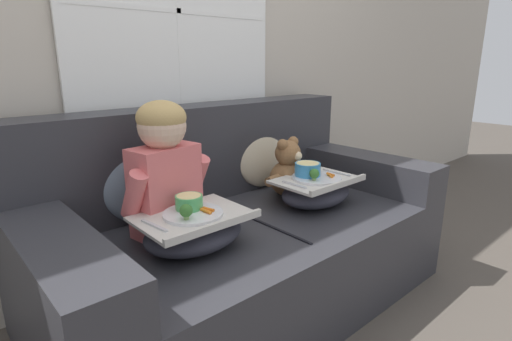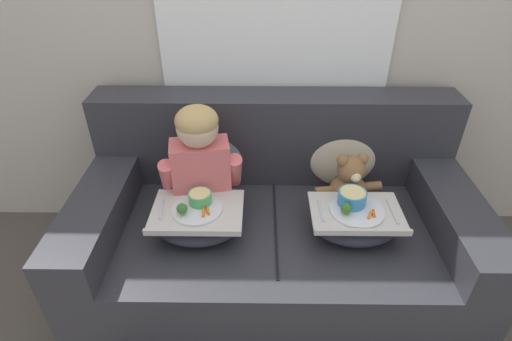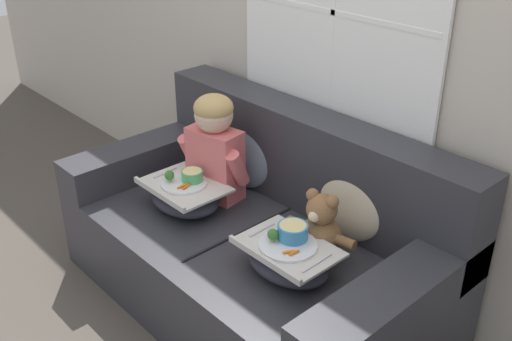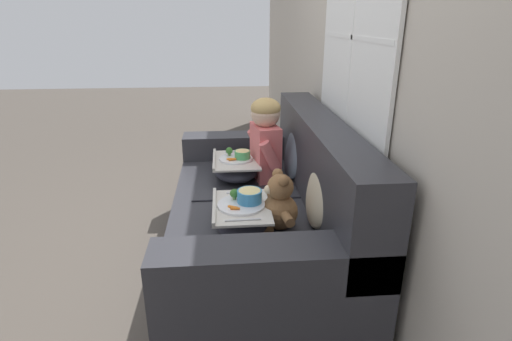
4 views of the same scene
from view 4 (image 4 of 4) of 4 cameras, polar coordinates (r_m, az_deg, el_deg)
ground_plane at (r=2.61m, az=-0.02°, el=-12.68°), size 14.00×14.00×0.00m
wall_back_with_window at (r=2.30m, az=14.70°, el=16.71°), size 8.00×0.08×2.60m
couch at (r=2.46m, az=1.64°, el=-6.38°), size 1.86×0.99×0.90m
throw_pillow_behind_child at (r=2.70m, az=5.77°, el=3.04°), size 0.41×0.20×0.42m
throw_pillow_behind_teddy at (r=2.05m, az=9.28°, el=-3.04°), size 0.37×0.18×0.39m
child_figure at (r=2.64m, az=1.34°, el=5.09°), size 0.40×0.21×0.54m
teddy_bear at (r=2.04m, az=3.32°, el=-4.91°), size 0.33×0.24×0.31m
lap_tray_child at (r=2.69m, az=-2.83°, el=0.41°), size 0.41×0.31×0.20m
lap_tray_teddy at (r=2.04m, az=-2.05°, el=-6.41°), size 0.41×0.29×0.21m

